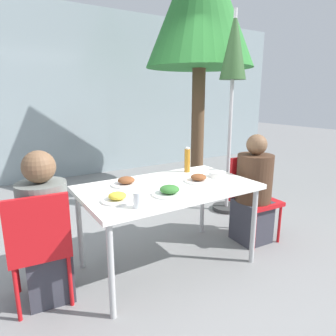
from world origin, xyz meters
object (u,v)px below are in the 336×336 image
object	(u,v)px
chair_left	(39,242)
person_right	(253,193)
closed_umbrella	(233,62)
person_left	(46,232)
chair_right	(251,192)
tree_behind_left	(201,0)
salad_bowl	(217,174)
drinking_cup	(138,200)
bottle	(187,160)

from	to	relation	value
chair_left	person_right	bearing A→B (deg)	3.04
closed_umbrella	chair_left	bearing A→B (deg)	-163.64
person_left	person_right	xyz separation A→B (m)	(1.95, -0.15, -0.01)
chair_right	tree_behind_left	bearing A→B (deg)	-105.06
chair_left	salad_bowl	xyz separation A→B (m)	(1.56, -0.03, 0.27)
closed_umbrella	tree_behind_left	distance (m)	1.37
closed_umbrella	drinking_cup	distance (m)	2.34
person_left	drinking_cup	world-z (taller)	person_left
bottle	person_left	bearing A→B (deg)	-171.86
chair_right	closed_umbrella	world-z (taller)	closed_umbrella
person_right	drinking_cup	bearing A→B (deg)	14.41
salad_bowl	tree_behind_left	world-z (taller)	tree_behind_left
person_left	closed_umbrella	distance (m)	2.76
person_left	tree_behind_left	size ratio (longest dim) A/B	0.30
person_left	closed_umbrella	world-z (taller)	closed_umbrella
chair_right	bottle	world-z (taller)	bottle
closed_umbrella	drinking_cup	size ratio (longest dim) A/B	22.42
drinking_cup	salad_bowl	size ratio (longest dim) A/B	0.68
person_left	salad_bowl	bearing A→B (deg)	1.07
person_right	tree_behind_left	world-z (taller)	tree_behind_left
tree_behind_left	salad_bowl	bearing A→B (deg)	-122.17
bottle	chair_right	bearing A→B (deg)	-23.26
salad_bowl	bottle	bearing A→B (deg)	111.83
chair_left	salad_bowl	world-z (taller)	chair_left
person_right	tree_behind_left	xyz separation A→B (m)	(0.62, 1.75, 2.27)
closed_umbrella	person_left	bearing A→B (deg)	-164.98
person_right	closed_umbrella	world-z (taller)	closed_umbrella
bottle	drinking_cup	size ratio (longest dim) A/B	2.27
closed_umbrella	bottle	distance (m)	1.45
bottle	drinking_cup	distance (m)	1.05
person_right	salad_bowl	bearing A→B (deg)	-1.74
closed_umbrella	salad_bowl	bearing A→B (deg)	-138.56
chair_right	salad_bowl	distance (m)	0.58
bottle	chair_left	bearing A→B (deg)	-169.25
drinking_cup	salad_bowl	xyz separation A→B (m)	(0.97, 0.31, -0.03)
closed_umbrella	bottle	xyz separation A→B (m)	(-0.95, -0.43, -1.00)
chair_right	chair_left	bearing A→B (deg)	3.69
person_right	drinking_cup	size ratio (longest dim) A/B	10.20
person_left	closed_umbrella	size ratio (longest dim) A/B	0.46
person_right	bottle	size ratio (longest dim) A/B	4.50
chair_right	tree_behind_left	xyz separation A→B (m)	(0.57, 1.68, 2.29)
person_right	bottle	bearing A→B (deg)	-27.51
chair_left	closed_umbrella	distance (m)	2.84
chair_left	tree_behind_left	distance (m)	3.87
tree_behind_left	person_left	bearing A→B (deg)	-148.11
chair_right	person_right	bearing A→B (deg)	58.12
salad_bowl	tree_behind_left	xyz separation A→B (m)	(1.08, 1.71, 2.02)
closed_umbrella	tree_behind_left	size ratio (longest dim) A/B	0.65
chair_right	drinking_cup	distance (m)	1.55
bottle	salad_bowl	distance (m)	0.34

